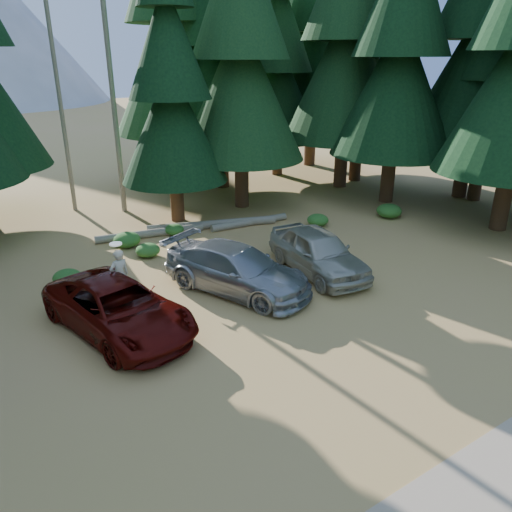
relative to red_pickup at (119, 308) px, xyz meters
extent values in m
plane|color=tan|center=(3.25, -3.36, -0.71)|extent=(160.00, 160.00, 0.00)
cylinder|color=#666151|center=(4.05, 11.14, 5.29)|extent=(0.24, 0.24, 12.00)
cylinder|color=#666151|center=(2.05, 12.64, 4.29)|extent=(0.20, 0.20, 10.00)
imported|color=#520B07|center=(0.00, 0.00, 0.00)|extent=(3.41, 5.53, 1.43)
imported|color=#9FA2A7|center=(4.09, 0.43, 0.03)|extent=(3.89, 5.56, 1.50)
imported|color=#BDB8A8|center=(7.24, 0.13, 0.07)|extent=(2.41, 4.79, 1.57)
imported|color=beige|center=(0.44, 1.02, 0.49)|extent=(0.65, 0.48, 1.64)
cylinder|color=white|center=(0.44, 1.07, 1.47)|extent=(0.36, 0.36, 0.04)
cylinder|color=#666151|center=(3.67, 6.84, -0.55)|extent=(4.54, 1.23, 0.33)
cylinder|color=#666151|center=(8.00, 5.80, -0.56)|extent=(3.76, 0.59, 0.31)
cylinder|color=#666151|center=(6.43, 6.40, -0.53)|extent=(5.56, 2.19, 0.37)
ellipsoid|color=#1D6122|center=(-0.47, 3.95, -0.46)|extent=(0.94, 0.94, 0.52)
ellipsoid|color=#1D6122|center=(2.46, 6.29, -0.42)|extent=(1.07, 1.07, 0.59)
ellipsoid|color=#1D6122|center=(2.76, 4.83, -0.46)|extent=(0.92, 0.92, 0.51)
ellipsoid|color=#1D6122|center=(4.65, 6.57, -0.49)|extent=(0.82, 0.82, 0.45)
ellipsoid|color=#1D6122|center=(10.58, 4.12, -0.45)|extent=(0.96, 0.96, 0.53)
ellipsoid|color=#1D6122|center=(14.20, 3.21, -0.39)|extent=(1.17, 1.17, 0.64)
camera|label=1|loc=(-3.52, -12.29, 6.53)|focal=35.00mm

